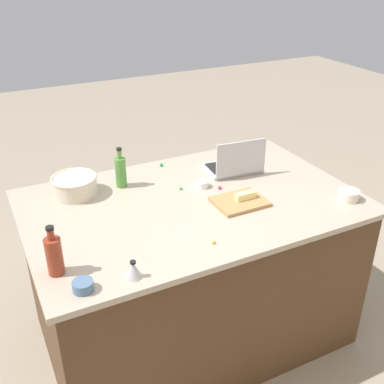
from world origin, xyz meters
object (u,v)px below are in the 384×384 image
ramekin_wide (349,195)px  cutting_board (240,202)px  butter_stick_left (245,196)px  ramekin_small (83,286)px  bottle_olive (121,171)px  bottle_soy (54,255)px  kitchen_timer (133,270)px  ramekin_medium (202,184)px  laptop (235,165)px  mixing_bowl_large (75,185)px

ramekin_wide → cutting_board: bearing=-22.7°
butter_stick_left → ramekin_small: 0.98m
bottle_olive → cutting_board: (-0.48, 0.45, -0.08)m
bottle_soy → ramekin_wide: bearing=177.7°
butter_stick_left → kitchen_timer: 0.80m
bottle_olive → ramekin_wide: (-1.00, 0.67, -0.06)m
ramekin_medium → ramekin_wide: (-0.61, 0.47, 0.01)m
cutting_board → ramekin_small: bearing=19.3°
bottle_olive → kitchen_timer: bottle_olive is taller
cutting_board → ramekin_wide: 0.57m
laptop → kitchen_timer: size_ratio=4.29×
cutting_board → ramekin_medium: ramekin_medium is taller
mixing_bowl_large → cutting_board: size_ratio=0.92×
laptop → ramekin_wide: (-0.35, 0.55, -0.02)m
bottle_soy → bottle_olive: (-0.48, -0.61, 0.00)m
mixing_bowl_large → ramekin_small: bearing=78.0°
ramekin_medium → mixing_bowl_large: bearing=-19.3°
mixing_bowl_large → ramekin_medium: mixing_bowl_large is taller
laptop → bottle_soy: same height
laptop → mixing_bowl_large: laptop is taller
laptop → butter_stick_left: size_ratio=3.00×
mixing_bowl_large → bottle_soy: size_ratio=1.10×
laptop → kitchen_timer: bearing=37.3°
laptop → cutting_board: 0.38m
mixing_bowl_large → bottle_olive: 0.25m
laptop → bottle_olive: (0.65, -0.12, 0.04)m
mixing_bowl_large → ramekin_small: (0.17, 0.78, -0.03)m
butter_stick_left → ramekin_wide: 0.54m
mixing_bowl_large → butter_stick_left: mixing_bowl_large is taller
laptop → ramekin_medium: laptop is taller
bottle_soy → kitchen_timer: 0.32m
ramekin_small → kitchen_timer: bearing=177.0°
kitchen_timer → butter_stick_left: bearing=-156.0°
laptop → ramekin_medium: bearing=18.5°
ramekin_small → kitchen_timer: 0.20m
kitchen_timer → cutting_board: bearing=-155.0°
bottle_soy → butter_stick_left: size_ratio=1.99×
laptop → cutting_board: size_ratio=1.27×
bottle_soy → cutting_board: 0.98m
ramekin_small → ramekin_wide: ramekin_wide is taller
bottle_soy → ramekin_medium: size_ratio=3.05×
bottle_olive → cutting_board: size_ratio=0.87×
mixing_bowl_large → kitchen_timer: (-0.03, 0.80, -0.02)m
bottle_soy → kitchen_timer: bearing=148.5°
butter_stick_left → kitchen_timer: bearing=24.0°
laptop → butter_stick_left: laptop is taller
ramekin_small → kitchen_timer: kitchen_timer is taller
butter_stick_left → kitchen_timer: (0.73, 0.32, -0.00)m
laptop → bottle_soy: size_ratio=1.51×
laptop → cutting_board: (0.17, 0.33, -0.04)m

